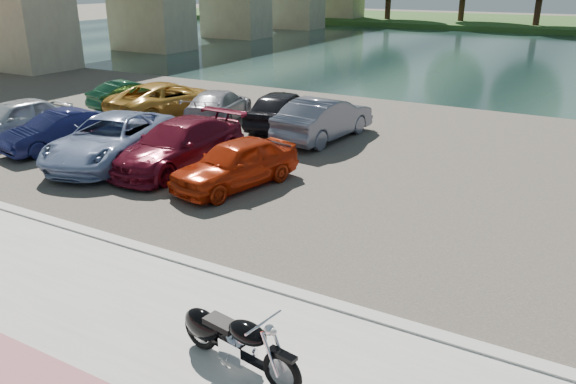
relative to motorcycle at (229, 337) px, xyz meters
name	(u,v)px	position (x,y,z in m)	size (l,w,h in m)	color
ground	(197,343)	(-0.84, 0.25, -0.56)	(200.00, 200.00, 0.00)	#595447
promenade	(155,376)	(-0.84, -0.75, -0.51)	(60.00, 6.00, 0.10)	#ABA9A1
kerb	(261,285)	(-0.84, 2.25, -0.49)	(60.00, 0.30, 0.14)	#ABA9A1
parking_lot	(409,162)	(-0.84, 11.25, -0.54)	(60.00, 18.00, 0.04)	#413C34
river	(533,58)	(-0.84, 40.25, -0.56)	(120.00, 40.00, 0.00)	#182B2B
far_bank	(570,25)	(-0.84, 72.25, -0.26)	(120.00, 24.00, 0.60)	#244B1B
motorcycle	(229,337)	(0.00, 0.00, 0.00)	(2.32, 0.80, 1.05)	black
car_0	(14,120)	(-14.25, 6.74, 0.21)	(1.74, 4.31, 1.47)	#ADB5BA
car_1	(59,131)	(-11.84, 6.72, 0.12)	(1.37, 3.92, 1.29)	#171B48
car_2	(112,139)	(-9.17, 6.56, 0.22)	(2.47, 5.36, 1.49)	#7D8FB6
car_3	(178,145)	(-6.93, 7.15, 0.20)	(2.03, 4.99, 1.45)	maroon
car_4	(236,163)	(-4.43, 6.63, 0.16)	(1.60, 3.98, 1.36)	#B32A0B
car_5	(131,95)	(-14.31, 12.69, 0.11)	(1.33, 3.80, 1.25)	#103E25
car_6	(168,99)	(-11.82, 12.32, 0.22)	(2.45, 5.31, 1.48)	#BB852B
car_7	(218,105)	(-9.48, 12.72, 0.13)	(1.82, 4.47, 1.30)	#9D9CA5
car_8	(282,109)	(-6.68, 13.10, 0.22)	(1.76, 4.37, 1.49)	black
car_9	(324,118)	(-4.49, 12.39, 0.24)	(1.61, 4.63, 1.53)	slate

